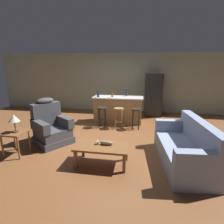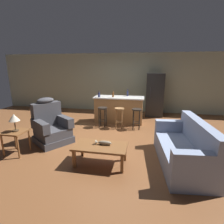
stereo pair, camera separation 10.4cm
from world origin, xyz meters
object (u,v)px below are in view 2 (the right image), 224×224
(kitchen_island, at_px, (119,110))
(bottle_short_amber, at_px, (128,93))
(end_table, at_px, (15,135))
(bottle_tall_green, at_px, (113,95))
(bottle_wine_dark, at_px, (99,95))
(bar_stool_middle, at_px, (119,114))
(bar_stool_right, at_px, (137,115))
(couch, at_px, (185,149))
(bar_stool_left, at_px, (103,113))
(table_lamp, at_px, (14,118))
(recliner_near_lamp, at_px, (51,127))
(coffee_table, at_px, (100,148))
(refrigerator, at_px, (155,95))
(fish_figurine, at_px, (103,143))

(kitchen_island, distance_m, bottle_short_amber, 0.68)
(kitchen_island, bearing_deg, end_table, -124.66)
(bottle_tall_green, distance_m, bottle_wine_dark, 0.50)
(bar_stool_middle, distance_m, bar_stool_right, 0.57)
(couch, xyz_separation_m, bar_stool_right, (-1.11, 2.01, 0.13))
(bar_stool_left, xyz_separation_m, bottle_tall_green, (0.26, 0.52, 0.57))
(table_lamp, distance_m, bar_stool_middle, 3.09)
(table_lamp, height_order, bar_stool_middle, table_lamp)
(recliner_near_lamp, distance_m, end_table, 0.91)
(bottle_tall_green, bearing_deg, bottle_wine_dark, -169.50)
(bar_stool_right, xyz_separation_m, bottle_wine_dark, (-1.37, 0.42, 0.57))
(end_table, height_order, bottle_short_amber, bottle_short_amber)
(coffee_table, relative_size, table_lamp, 2.68)
(refrigerator, bearing_deg, bottle_wine_dark, -144.95)
(fish_figurine, height_order, refrigerator, refrigerator)
(coffee_table, relative_size, kitchen_island, 0.61)
(coffee_table, height_order, refrigerator, refrigerator)
(fish_figurine, relative_size, table_lamp, 0.83)
(kitchen_island, bearing_deg, bottle_wine_dark, -163.48)
(recliner_near_lamp, relative_size, end_table, 2.14)
(bar_stool_left, relative_size, bottle_wine_dark, 2.93)
(kitchen_island, height_order, bottle_short_amber, bottle_short_amber)
(table_lamp, bearing_deg, bottle_wine_dark, 64.73)
(bottle_tall_green, distance_m, bottle_short_amber, 0.61)
(bar_stool_left, bearing_deg, refrigerator, 45.87)
(bottle_short_amber, bearing_deg, bar_stool_left, -130.03)
(kitchen_island, xyz_separation_m, refrigerator, (1.31, 1.20, 0.40))
(coffee_table, bearing_deg, couch, 10.46)
(couch, bearing_deg, bottle_short_amber, -68.06)
(coffee_table, xyz_separation_m, end_table, (-2.06, 0.08, 0.10))
(bar_stool_left, distance_m, bar_stool_middle, 0.57)
(kitchen_island, bearing_deg, bottle_short_amber, 42.40)
(bar_stool_middle, relative_size, bottle_tall_green, 2.92)
(recliner_near_lamp, distance_m, bar_stool_middle, 2.21)
(fish_figurine, distance_m, bottle_short_amber, 3.23)
(coffee_table, distance_m, couch, 1.75)
(bar_stool_left, relative_size, refrigerator, 0.39)
(end_table, xyz_separation_m, bar_stool_right, (2.67, 2.25, 0.01))
(coffee_table, height_order, bottle_tall_green, bottle_tall_green)
(fish_figurine, bearing_deg, table_lamp, 179.20)
(couch, xyz_separation_m, kitchen_island, (-1.79, 2.64, 0.14))
(recliner_near_lamp, relative_size, kitchen_island, 0.67)
(table_lamp, xyz_separation_m, bottle_wine_dark, (1.27, 2.69, 0.17))
(recliner_near_lamp, bearing_deg, bottle_wine_dark, 101.76)
(refrigerator, xyz_separation_m, bottle_wine_dark, (-2.00, -1.40, 0.16))
(coffee_table, bearing_deg, end_table, 177.80)
(bottle_tall_green, bearing_deg, bar_stool_right, -30.40)
(refrigerator, relative_size, bottle_short_amber, 6.81)
(couch, relative_size, bottle_wine_dark, 8.51)
(end_table, distance_m, table_lamp, 0.41)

